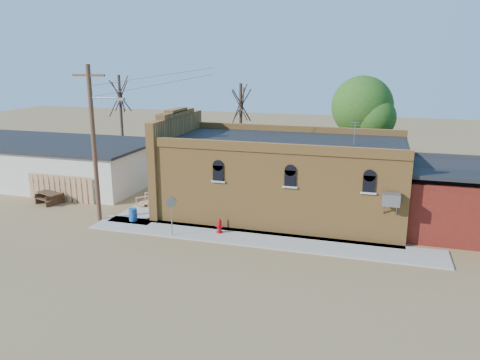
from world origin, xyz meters
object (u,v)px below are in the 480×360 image
(utility_pole, at_px, (94,141))
(trash_barrel, at_px, (133,215))
(brick_bar, at_px, (279,177))
(fire_hydrant, at_px, (219,226))
(stop_sign, at_px, (171,206))
(picnic_table, at_px, (50,196))

(utility_pole, xyz_separation_m, trash_barrel, (2.00, 0.30, -4.32))
(brick_bar, xyz_separation_m, fire_hydrant, (-2.30, -4.40, -1.88))
(brick_bar, xyz_separation_m, stop_sign, (-4.61, -5.49, -0.59))
(stop_sign, bearing_deg, picnic_table, 148.45)
(utility_pole, bearing_deg, fire_hydrant, -0.77)
(stop_sign, bearing_deg, brick_bar, 35.76)
(utility_pole, xyz_separation_m, stop_sign, (5.18, -1.20, -3.02))
(trash_barrel, distance_m, picnic_table, 7.31)
(brick_bar, bearing_deg, stop_sign, -129.97)
(stop_sign, bearing_deg, utility_pole, 152.69)
(stop_sign, distance_m, picnic_table, 10.85)
(utility_pole, relative_size, fire_hydrant, 11.63)
(brick_bar, relative_size, picnic_table, 7.76)
(brick_bar, xyz_separation_m, picnic_table, (-14.89, -2.29, -1.85))
(brick_bar, height_order, picnic_table, brick_bar)
(brick_bar, distance_m, stop_sign, 7.19)
(fire_hydrant, bearing_deg, stop_sign, -152.92)
(utility_pole, distance_m, fire_hydrant, 8.64)
(fire_hydrant, relative_size, picnic_table, 0.37)
(brick_bar, distance_m, picnic_table, 15.18)
(picnic_table, bearing_deg, utility_pole, -2.39)
(stop_sign, relative_size, trash_barrel, 2.95)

